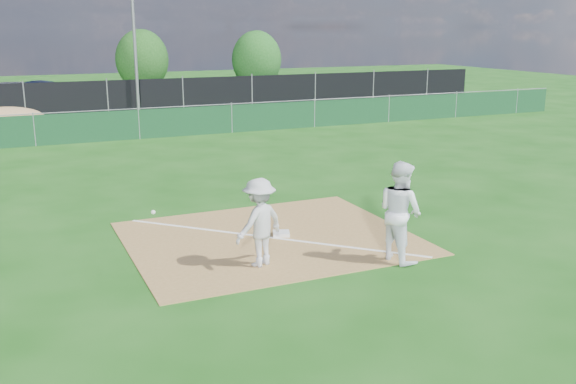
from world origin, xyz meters
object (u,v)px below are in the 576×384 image
object	(u,v)px
first_base	(281,233)
runner	(400,211)
car_left	(19,94)
play_at_first	(259,222)
car_mid	(50,94)
tree_mid	(142,60)
tree_right	(257,60)
light_pole	(134,36)
car_right	(186,91)

from	to	relation	value
first_base	runner	world-z (taller)	runner
car_left	play_at_first	bearing A→B (deg)	-155.74
play_at_first	first_base	bearing A→B (deg)	53.71
car_mid	tree_mid	world-z (taller)	tree_mid
car_left	tree_right	bearing A→B (deg)	-56.38
light_pole	tree_right	size ratio (longest dim) A/B	1.89
first_base	car_left	bearing A→B (deg)	99.18
play_at_first	runner	distance (m)	2.74
car_right	tree_mid	size ratio (longest dim) A/B	1.10
play_at_first	runner	xyz separation A→B (m)	(2.61, -0.81, 0.12)
tree_mid	runner	bearing A→B (deg)	-93.85
first_base	play_at_first	size ratio (longest dim) A/B	0.14
tree_right	light_pole	bearing A→B (deg)	-136.49
tree_mid	car_right	bearing A→B (deg)	-81.76
play_at_first	car_left	size ratio (longest dim) A/B	0.57
light_pole	runner	bearing A→B (deg)	-89.25
car_right	tree_mid	xyz separation A→B (m)	(-1.07, 7.39, 1.53)
light_pole	tree_mid	size ratio (longest dim) A/B	1.84
car_mid	tree_right	bearing A→B (deg)	-91.72
first_base	runner	xyz separation A→B (m)	(1.52, -2.31, 0.94)
car_mid	tree_right	size ratio (longest dim) A/B	1.09
light_pole	car_right	world-z (taller)	light_pole
runner	tree_mid	size ratio (longest dim) A/B	0.46
first_base	runner	size ratio (longest dim) A/B	0.18
play_at_first	tree_right	world-z (taller)	tree_right
car_left	tree_right	distance (m)	16.88
car_right	light_pole	bearing A→B (deg)	134.94
play_at_first	car_right	world-z (taller)	play_at_first
play_at_first	car_right	xyz separation A→B (m)	(6.10, 27.67, -0.17)
first_base	car_mid	xyz separation A→B (m)	(-2.78, 26.41, 0.71)
car_mid	runner	bearing A→B (deg)	166.84
first_base	car_left	xyz separation A→B (m)	(-4.38, 27.10, 0.74)
car_mid	tree_right	xyz separation A→B (m)	(14.59, 5.30, 1.41)
light_pole	car_right	bearing A→B (deg)	50.03
first_base	tree_right	world-z (taller)	tree_right
car_mid	play_at_first	bearing A→B (deg)	161.78
car_right	car_mid	bearing A→B (deg)	83.16
car_mid	tree_right	world-z (taller)	tree_right
first_base	car_right	bearing A→B (deg)	79.18
light_pole	tree_mid	xyz separation A→B (m)	(2.73, 11.92, -1.77)
light_pole	car_mid	bearing A→B (deg)	129.89
tree_mid	light_pole	bearing A→B (deg)	-102.88
play_at_first	car_right	bearing A→B (deg)	77.57
first_base	runner	distance (m)	2.92
first_base	light_pole	bearing A→B (deg)	86.82
car_mid	tree_right	distance (m)	15.58
first_base	runner	bearing A→B (deg)	-56.65
first_base	tree_mid	world-z (taller)	tree_mid
car_left	tree_mid	distance (m)	10.63
light_pole	play_at_first	xyz separation A→B (m)	(-2.30, -23.14, -3.13)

